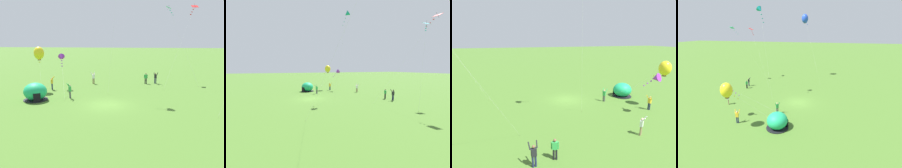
# 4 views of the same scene
# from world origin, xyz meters

# --- Properties ---
(ground_plane) EXTENTS (300.00, 300.00, 0.00)m
(ground_plane) POSITION_xyz_m (0.00, 0.00, 0.00)
(ground_plane) COLOR #477028
(popup_tent) EXTENTS (2.81, 2.81, 2.10)m
(popup_tent) POSITION_xyz_m (-8.67, 0.94, 1.00)
(popup_tent) COLOR #1EAD6B
(popup_tent) RESTS_ON ground
(person_watching_sky) EXTENTS (0.57, 0.33, 1.72)m
(person_watching_sky) POSITION_xyz_m (4.68, 12.19, 0.96)
(person_watching_sky) COLOR black
(person_watching_sky) RESTS_ON ground
(person_strolling) EXTENTS (0.68, 0.72, 1.89)m
(person_strolling) POSITION_xyz_m (-4.86, 2.22, 1.00)
(person_strolling) COLOR #4C4C51
(person_strolling) RESTS_ON ground
(person_arms_raised) EXTENTS (0.53, 0.67, 1.89)m
(person_arms_raised) POSITION_xyz_m (-8.81, 6.47, 1.00)
(person_arms_raised) COLOR #1E2347
(person_arms_raised) RESTS_ON ground
(person_flying_kite) EXTENTS (0.72, 0.68, 1.89)m
(person_flying_kite) POSITION_xyz_m (-3.72, 11.17, 1.00)
(person_flying_kite) COLOR #8C7251
(person_flying_kite) RESTS_ON ground
(person_with_toddler) EXTENTS (0.68, 0.51, 1.89)m
(person_with_toddler) POSITION_xyz_m (6.25, 12.51, 1.00)
(person_with_toddler) COLOR #1E2347
(person_with_toddler) RESTS_ON ground
(kite_teal) EXTENTS (1.77, 2.71, 15.51)m
(kite_teal) POSITION_xyz_m (0.58, 6.58, 14.90)
(kite_teal) COLOR silver
(kite_teal) RESTS_ON ground
(kite_red) EXTENTS (5.49, 6.47, 12.50)m
(kite_red) POSITION_xyz_m (11.81, 13.83, 11.75)
(kite_red) COLOR silver
(kite_red) RESTS_ON ground
(kite_cyan) EXTENTS (4.81, 6.38, 12.74)m
(kite_cyan) POSITION_xyz_m (8.49, 16.47, 11.90)
(kite_cyan) COLOR silver
(kite_cyan) RESTS_ON ground
(kite_purple) EXTENTS (3.20, 7.43, 5.05)m
(kite_purple) POSITION_xyz_m (-7.76, 7.96, 4.45)
(kite_purple) COLOR silver
(kite_purple) RESTS_ON ground
(kite_yellow) EXTENTS (3.36, 6.37, 6.08)m
(kite_yellow) POSITION_xyz_m (-10.47, 6.46, 5.18)
(kite_yellow) COLOR silver
(kite_yellow) RESTS_ON ground
(kite_blue) EXTENTS (6.37, 5.62, 15.49)m
(kite_blue) POSITION_xyz_m (16.43, 2.10, 14.43)
(kite_blue) COLOR silver
(kite_blue) RESTS_ON ground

